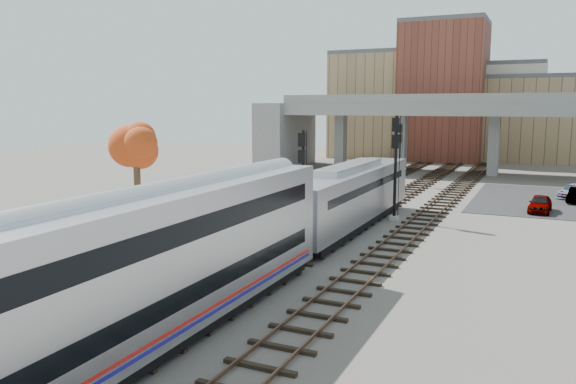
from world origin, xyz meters
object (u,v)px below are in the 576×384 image
Objects in this scene: locomotive at (350,195)px; signal_mast_far at (399,156)px; signal_mast_near at (303,185)px; car_c at (574,191)px; coach at (108,285)px; car_a at (540,204)px; signal_mast_mid at (395,168)px; tree at (136,152)px.

signal_mast_far reaches higher than locomotive.
car_c is at bearing 55.15° from signal_mast_near.
locomotive is 2.98× the size of signal_mast_far.
signal_mast_near is 28.45m from car_c.
coach is 6.50× the size of car_a.
signal_mast_near reaches higher than car_c.
signal_mast_far is 1.53× the size of car_c.
signal_mast_far is at bearing 102.67° from signal_mast_mid.
signal_mast_far is (-4.10, 18.24, -0.73)m from signal_mast_mid.
coach is at bearing -94.30° from signal_mast_mid.
signal_mast_near is 10.98m from tree.
signal_mast_near is at bearing -100.40° from car_c.
signal_mast_near is at bearing -128.73° from car_a.
signal_mast_mid reaches higher than signal_mast_far.
coach is 19.69m from signal_mast_near.
coach is 36.16m from car_a.
tree is at bearing 127.24° from coach.
car_a is (23.86, 17.92, -4.49)m from tree.
signal_mast_mid is (2.00, 26.62, 0.97)m from coach.
car_a is (13.57, -10.64, -2.34)m from signal_mast_far.
signal_mast_near is at bearing -90.00° from signal_mast_far.
car_c is (26.49, 26.52, -4.54)m from tree.
signal_mast_mid reaches higher than locomotive.
tree is at bearing -139.03° from car_a.
locomotive is at bearing 90.00° from coach.
car_a is at bearing 36.90° from tree.
signal_mast_near reaches higher than signal_mast_far.
signal_mast_mid is 1.17× the size of signal_mast_far.
locomotive reaches higher than car_c.
car_a is at bearing -82.52° from car_c.
signal_mast_mid is at bearing -137.17° from car_a.
tree is (-14.40, -10.32, 1.42)m from signal_mast_mid.
signal_mast_mid is at bearing 63.54° from locomotive.
tree reaches higher than car_a.
coach is (-0.00, -22.61, 0.52)m from locomotive.
locomotive is at bearing -130.55° from car_a.
signal_mast_far reaches higher than coach.
tree is 30.18m from car_a.
signal_mast_far is 17.40m from car_a.
locomotive is at bearing 26.93° from tree.
signal_mast_mid is (4.10, 7.05, 0.57)m from signal_mast_near.
signal_mast_near is at bearing -120.18° from signal_mast_mid.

